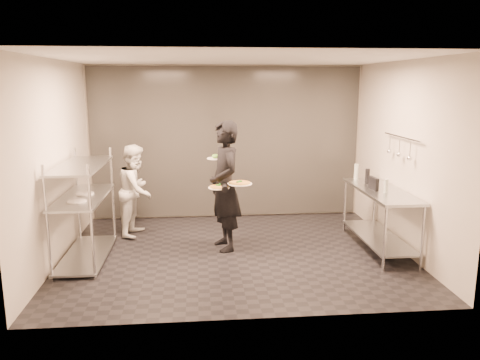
{
  "coord_description": "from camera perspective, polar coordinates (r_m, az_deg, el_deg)",
  "views": [
    {
      "loc": [
        -0.53,
        -6.56,
        2.46
      ],
      "look_at": [
        0.07,
        0.02,
        1.1
      ],
      "focal_mm": 35.0,
      "sensor_mm": 36.0,
      "label": 1
    }
  ],
  "objects": [
    {
      "name": "prep_counter",
      "position": [
        7.33,
        16.69,
        -3.36
      ],
      "size": [
        0.6,
        1.8,
        0.92
      ],
      "color": "silver",
      "rests_on": "ground"
    },
    {
      "name": "bottle_green",
      "position": [
        7.93,
        13.99,
        1.02
      ],
      "size": [
        0.07,
        0.07,
        0.25
      ],
      "primitive_type": "cylinder",
      "color": "#97A498",
      "rests_on": "prep_counter"
    },
    {
      "name": "pos_monitor",
      "position": [
        7.21,
        15.96,
        -0.4
      ],
      "size": [
        0.07,
        0.26,
        0.19
      ],
      "primitive_type": "cube",
      "rotation": [
        0.0,
        0.0,
        0.08
      ],
      "color": "black",
      "rests_on": "prep_counter"
    },
    {
      "name": "bottle_dark",
      "position": [
        7.58,
        15.26,
        0.43
      ],
      "size": [
        0.07,
        0.07,
        0.24
      ],
      "primitive_type": "cylinder",
      "color": "black",
      "rests_on": "prep_counter"
    },
    {
      "name": "pizza_plate_near",
      "position": [
        6.76,
        -2.57,
        -0.85
      ],
      "size": [
        0.31,
        0.31,
        0.05
      ],
      "color": "white",
      "rests_on": "waiter"
    },
    {
      "name": "utensil_rail",
      "position": [
        7.25,
        18.93,
        3.77
      ],
      "size": [
        0.07,
        1.2,
        0.31
      ],
      "color": "silver",
      "rests_on": "room_shell"
    },
    {
      "name": "salad_plate",
      "position": [
        7.13,
        -2.96,
        2.8
      ],
      "size": [
        0.27,
        0.27,
        0.07
      ],
      "color": "white",
      "rests_on": "waiter"
    },
    {
      "name": "room_shell",
      "position": [
        7.83,
        -1.29,
        3.85
      ],
      "size": [
        5.0,
        4.0,
        2.8
      ],
      "color": "black",
      "rests_on": "ground"
    },
    {
      "name": "chef",
      "position": [
        7.86,
        -12.55,
        -1.2
      ],
      "size": [
        0.7,
        0.83,
        1.5
      ],
      "primitive_type": "imported",
      "rotation": [
        0.0,
        0.0,
        1.37
      ],
      "color": "silver",
      "rests_on": "ground"
    },
    {
      "name": "bottle_clear",
      "position": [
        7.05,
        17.37,
        -0.69
      ],
      "size": [
        0.06,
        0.06,
        0.2
      ],
      "primitive_type": "cylinder",
      "color": "#97A498",
      "rests_on": "prep_counter"
    },
    {
      "name": "pass_rack",
      "position": [
        6.96,
        -18.53,
        -3.04
      ],
      "size": [
        0.6,
        1.6,
        1.5
      ],
      "color": "silver",
      "rests_on": "ground"
    },
    {
      "name": "waiter",
      "position": [
        6.95,
        -1.87,
        -0.76
      ],
      "size": [
        0.63,
        0.8,
        1.94
      ],
      "primitive_type": "imported",
      "rotation": [
        0.0,
        0.0,
        -1.31
      ],
      "color": "black",
      "rests_on": "ground"
    },
    {
      "name": "pizza_plate_far",
      "position": [
        6.76,
        -0.04,
        -0.38
      ],
      "size": [
        0.36,
        0.36,
        0.05
      ],
      "color": "white",
      "rests_on": "waiter"
    }
  ]
}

